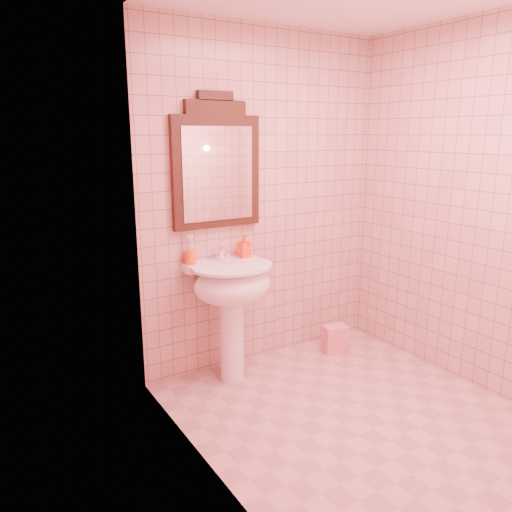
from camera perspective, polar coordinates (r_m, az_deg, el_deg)
floor at (r=3.37m, az=11.52°, el=-17.70°), size 2.20×2.20×0.00m
back_wall at (r=3.78m, az=0.98°, el=6.26°), size 2.00×0.02×2.50m
pedestal_sink at (r=3.51m, az=-2.76°, el=-4.20°), size 0.58×0.58×0.86m
faucet at (r=3.56m, az=-3.87°, el=0.34°), size 0.04×0.16×0.11m
mirror at (r=3.52m, az=-4.53°, el=10.20°), size 0.67×0.06×0.93m
toothbrush_cup at (r=3.49m, az=-7.53°, el=-0.11°), size 0.08×0.08×0.18m
soap_dispenser at (r=3.64m, az=-1.34°, el=1.12°), size 0.08×0.08×0.17m
towel at (r=4.18m, az=9.02°, el=-9.37°), size 0.21×0.17×0.23m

